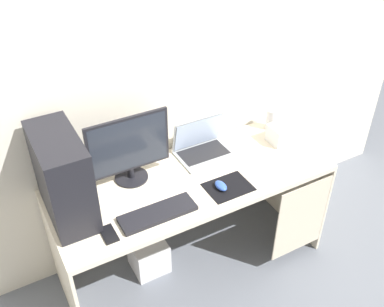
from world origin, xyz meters
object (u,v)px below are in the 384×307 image
Objects in this scene: pc_tower at (63,177)px; speaker at (272,119)px; projector at (284,133)px; keyboard at (158,213)px; cell_phone at (109,234)px; laptop at (202,147)px; mouse_left at (221,186)px; monitor at (129,149)px; subwoofer at (149,255)px.

pc_tower reaches higher than speaker.
projector is 1.06m from keyboard.
projector is 1.54× the size of cell_phone.
laptop is 2.63× the size of cell_phone.
projector is 0.66m from mouse_left.
cell_phone is at bearing -162.89° from speaker.
laptop is 3.56× the size of mouse_left.
cell_phone is at bearing -177.69° from keyboard.
keyboard is 0.41m from mouse_left.
laptop is at bearing 37.30° from keyboard.
laptop is 0.56m from speaker.
laptop reaches higher than cell_phone.
speaker is (1.06, 0.05, -0.14)m from monitor.
mouse_left reaches higher than cell_phone.
subwoofer is at bearing 82.86° from keyboard.
mouse_left reaches higher than subwoofer.
pc_tower is at bearing -172.33° from laptop.
laptop is 0.62m from keyboard.
speaker is at bearing 20.75° from keyboard.
monitor is 0.52m from laptop.
pc_tower is 0.92m from laptop.
monitor reaches higher than projector.
mouse_left is (0.41, 0.02, 0.01)m from keyboard.
monitor reaches higher than subwoofer.
pc_tower is 3.68× the size of cell_phone.
monitor is 2.41× the size of projector.
keyboard is 0.28m from cell_phone.
pc_tower is 1.40× the size of laptop.
speaker is at bearing 17.11° from cell_phone.
keyboard reaches higher than subwoofer.
speaker is 1.40m from cell_phone.
laptop reaches higher than subwoofer.
speaker is 0.16m from projector.
pc_tower reaches higher than laptop.
speaker is 0.75m from mouse_left.
projector is 0.48× the size of keyboard.
cell_phone reaches higher than subwoofer.
cell_phone is at bearing -177.40° from mouse_left.
speaker is 0.35× the size of keyboard.
laptop is at bearing 76.83° from mouse_left.
monitor is at bearing 90.35° from keyboard.
pc_tower is at bearing -166.37° from monitor.
subwoofer is at bearing 43.20° from cell_phone.
subwoofer is at bearing -59.99° from monitor.
monitor reaches higher than keyboard.
pc_tower is 2.11× the size of subwoofer.
mouse_left is at bearing -16.07° from pc_tower.
monitor is 0.40m from keyboard.
monitor reaches higher than mouse_left.
mouse_left is at bearing -35.47° from subwoofer.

